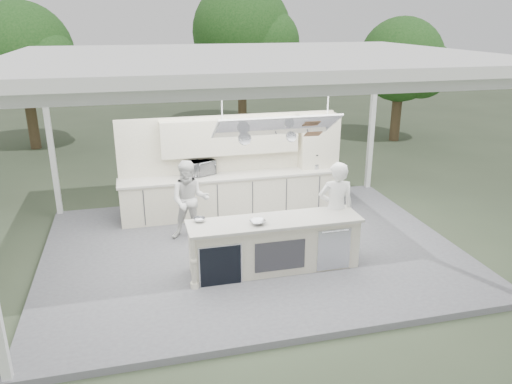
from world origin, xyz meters
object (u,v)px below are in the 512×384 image
object	(u,v)px
demo_island	(273,245)
sous_chef	(190,200)
back_counter	(232,194)
head_chef	(336,209)

from	to	relation	value
demo_island	sous_chef	bearing A→B (deg)	126.93
back_counter	sous_chef	world-z (taller)	sous_chef
head_chef	sous_chef	distance (m)	2.93
back_counter	head_chef	size ratio (longest dim) A/B	2.75
demo_island	back_counter	xyz separation A→B (m)	(-0.18, 2.81, 0.00)
head_chef	sous_chef	world-z (taller)	head_chef
sous_chef	head_chef	bearing A→B (deg)	-18.94
demo_island	sous_chef	size ratio (longest dim) A/B	1.88
demo_island	back_counter	world-z (taller)	same
back_counter	sous_chef	xyz separation A→B (m)	(-1.10, -1.11, 0.35)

